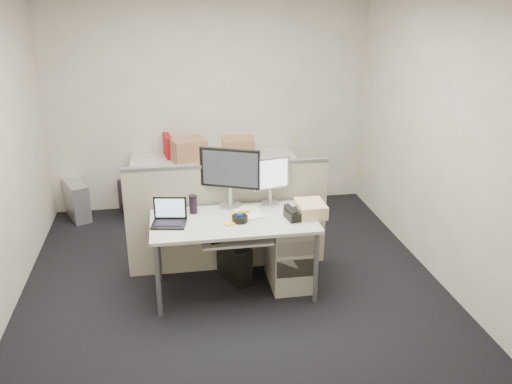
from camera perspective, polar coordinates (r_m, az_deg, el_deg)
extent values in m
cube|color=black|center=(5.27, -2.26, -10.27)|extent=(4.00, 4.50, 0.01)
cube|color=#B6AF9C|center=(6.88, -4.89, 9.37)|extent=(4.00, 0.02, 2.70)
cube|color=#B6AF9C|center=(2.67, 3.71, -10.05)|extent=(4.00, 0.02, 2.70)
cube|color=#B6AF9C|center=(5.33, 19.46, 4.80)|extent=(0.02, 4.50, 2.70)
cube|color=silver|center=(4.93, -2.38, -3.09)|extent=(1.50, 0.75, 0.03)
cylinder|color=slate|center=(4.78, -10.26, -9.19)|extent=(0.04, 0.04, 0.70)
cylinder|color=slate|center=(5.35, -10.26, -5.73)|extent=(0.04, 0.04, 0.70)
cylinder|color=slate|center=(4.94, 6.34, -7.91)|extent=(0.04, 0.04, 0.70)
cylinder|color=slate|center=(5.49, 4.53, -4.71)|extent=(0.04, 0.04, 0.70)
cube|color=silver|center=(4.81, -2.08, -4.99)|extent=(0.62, 0.32, 0.02)
cube|color=#ADA691|center=(5.23, 3.64, -6.36)|extent=(0.40, 0.55, 0.65)
cube|color=tan|center=(5.40, -2.96, -2.79)|extent=(2.00, 0.06, 1.10)
cube|color=#ADA691|center=(6.84, -4.40, 0.69)|extent=(2.00, 0.60, 0.72)
cube|color=black|center=(5.12, -2.75, 1.48)|extent=(0.62, 0.43, 0.58)
cube|color=#B7B7BC|center=(5.19, 1.51, 1.13)|extent=(0.41, 0.27, 0.47)
cube|color=black|center=(4.83, -9.22, -2.25)|extent=(0.33, 0.27, 0.22)
cylinder|color=black|center=(4.87, -1.73, -2.83)|extent=(0.17, 0.17, 0.06)
cube|color=black|center=(4.96, 4.60, -2.32)|extent=(0.27, 0.24, 0.08)
cube|color=white|center=(5.05, -0.87, -2.21)|extent=(0.28, 0.33, 0.01)
cube|color=yellow|center=(4.83, -2.83, -3.34)|extent=(0.11, 0.11, 0.01)
cylinder|color=black|center=(5.07, -6.64, -1.36)|extent=(0.08, 0.08, 0.16)
ellipsoid|color=yellow|center=(5.02, -1.63, -2.18)|extent=(0.21, 0.10, 0.04)
cube|color=black|center=(4.98, -1.31, -2.55)|extent=(0.07, 0.12, 0.01)
cube|color=#D9B98C|center=(5.03, 5.77, -1.75)|extent=(0.25, 0.32, 0.12)
cube|color=black|center=(4.83, -2.74, -4.58)|extent=(0.45, 0.29, 0.02)
cube|color=black|center=(5.34, -2.29, -7.35)|extent=(0.32, 0.44, 0.38)
cube|color=black|center=(6.99, -13.04, -0.73)|extent=(0.33, 0.47, 0.41)
cube|color=#B7B7BC|center=(7.06, -18.32, -0.85)|extent=(0.37, 0.53, 0.46)
cube|color=#8E6F4D|center=(6.55, -7.09, 4.32)|extent=(0.45, 0.39, 0.29)
cube|color=#8E6F4D|center=(6.61, -1.90, 4.54)|extent=(0.40, 0.32, 0.28)
cube|color=maroon|center=(6.76, -9.26, 4.74)|extent=(0.12, 0.32, 0.29)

